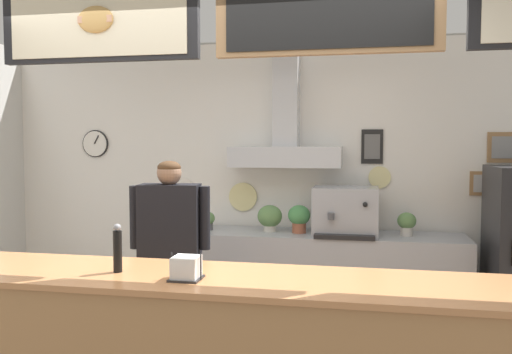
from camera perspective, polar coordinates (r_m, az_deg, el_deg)
back_wall_assembly at (r=5.31m, az=2.18°, el=0.61°), size 5.80×2.62×2.77m
back_prep_counter at (r=5.18m, az=6.23°, el=-10.99°), size 2.75×0.61×0.91m
shop_worker at (r=4.09m, az=-9.08°, el=-9.00°), size 0.60×0.27×1.63m
espresso_machine at (r=5.01m, az=9.45°, el=-3.61°), size 0.59×0.51×0.44m
potted_sage at (r=5.07m, az=4.59°, el=-4.27°), size 0.21×0.21×0.26m
potted_basil at (r=5.12m, az=1.47°, el=-4.26°), size 0.23×0.23×0.25m
potted_rosemary at (r=5.08m, az=15.67°, el=-4.68°), size 0.17×0.17×0.21m
potted_oregano at (r=5.25m, az=-5.14°, el=-4.55°), size 0.14×0.14×0.18m
napkin_holder at (r=2.68m, az=-7.41°, el=-9.62°), size 0.16×0.15×0.13m
pepper_grinder at (r=2.88m, az=-14.46°, el=-7.32°), size 0.05×0.05×0.25m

